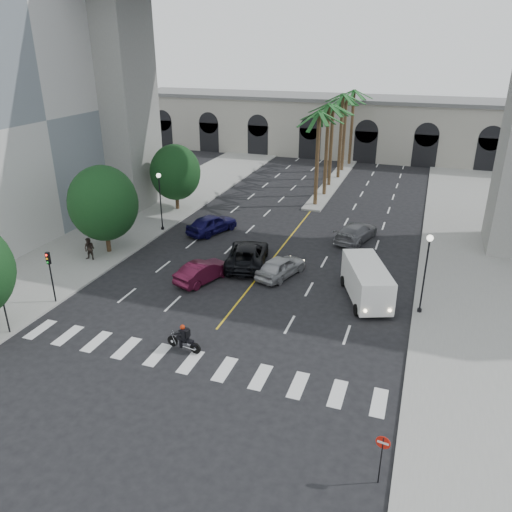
{
  "coord_description": "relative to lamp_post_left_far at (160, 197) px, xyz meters",
  "views": [
    {
      "loc": [
        10.75,
        -21.5,
        15.9
      ],
      "look_at": [
        1.12,
        6.0,
        3.34
      ],
      "focal_mm": 35.0,
      "sensor_mm": 36.0,
      "label": 1
    }
  ],
  "objects": [
    {
      "name": "ground",
      "position": [
        11.4,
        -16.0,
        -3.22
      ],
      "size": [
        140.0,
        140.0,
        0.0
      ],
      "primitive_type": "plane",
      "color": "black",
      "rests_on": "ground"
    },
    {
      "name": "sidewalk_left",
      "position": [
        -3.6,
        -1.0,
        -3.15
      ],
      "size": [
        8.0,
        100.0,
        0.15
      ],
      "primitive_type": "cube",
      "color": "gray",
      "rests_on": "ground"
    },
    {
      "name": "sidewalk_right",
      "position": [
        26.4,
        -1.0,
        -3.15
      ],
      "size": [
        8.0,
        100.0,
        0.15
      ],
      "primitive_type": "cube",
      "color": "gray",
      "rests_on": "ground"
    },
    {
      "name": "median",
      "position": [
        11.4,
        22.0,
        -3.12
      ],
      "size": [
        2.0,
        24.0,
        0.2
      ],
      "primitive_type": "cube",
      "color": "gray",
      "rests_on": "ground"
    },
    {
      "name": "pier_building",
      "position": [
        11.4,
        39.0,
        1.04
      ],
      "size": [
        71.0,
        10.5,
        8.5
      ],
      "color": "#B0AC9E",
      "rests_on": "ground"
    },
    {
      "name": "bridge",
      "position": [
        14.82,
        6.0,
        15.29
      ],
      "size": [
        75.0,
        13.0,
        26.0
      ],
      "color": "gray",
      "rests_on": "ground"
    },
    {
      "name": "palm_a",
      "position": [
        11.4,
        12.0,
        5.88
      ],
      "size": [
        3.2,
        3.2,
        10.3
      ],
      "color": "#47331E",
      "rests_on": "ground"
    },
    {
      "name": "palm_b",
      "position": [
        11.5,
        16.0,
        6.15
      ],
      "size": [
        3.2,
        3.2,
        10.6
      ],
      "color": "#47331E",
      "rests_on": "ground"
    },
    {
      "name": "palm_c",
      "position": [
        11.2,
        20.0,
        5.69
      ],
      "size": [
        3.2,
        3.2,
        10.1
      ],
      "color": "#47331E",
      "rests_on": "ground"
    },
    {
      "name": "palm_d",
      "position": [
        11.55,
        24.0,
        6.43
      ],
      "size": [
        3.2,
        3.2,
        10.9
      ],
      "color": "#47331E",
      "rests_on": "ground"
    },
    {
      "name": "palm_e",
      "position": [
        11.3,
        28.0,
        5.97
      ],
      "size": [
        3.2,
        3.2,
        10.4
      ],
      "color": "#47331E",
      "rests_on": "ground"
    },
    {
      "name": "palm_f",
      "position": [
        11.6,
        32.0,
        6.24
      ],
      "size": [
        3.2,
        3.2,
        10.7
      ],
      "color": "#47331E",
      "rests_on": "ground"
    },
    {
      "name": "street_tree_mid",
      "position": [
        -1.6,
        -6.0,
        0.99
      ],
      "size": [
        5.44,
        5.44,
        7.21
      ],
      "color": "#382616",
      "rests_on": "ground"
    },
    {
      "name": "street_tree_far",
      "position": [
        -1.6,
        6.0,
        0.68
      ],
      "size": [
        5.04,
        5.04,
        6.68
      ],
      "color": "#382616",
      "rests_on": "ground"
    },
    {
      "name": "lamp_post_left_far",
      "position": [
        0.0,
        0.0,
        0.0
      ],
      "size": [
        0.4,
        0.4,
        5.35
      ],
      "color": "black",
      "rests_on": "ground"
    },
    {
      "name": "lamp_post_right",
      "position": [
        22.8,
        -8.0,
        0.0
      ],
      "size": [
        0.4,
        0.4,
        5.35
      ],
      "color": "black",
      "rests_on": "ground"
    },
    {
      "name": "traffic_signal_near",
      "position": [
        0.1,
        -18.5,
        -0.71
      ],
      "size": [
        0.25,
        0.18,
        3.65
      ],
      "color": "black",
      "rests_on": "ground"
    },
    {
      "name": "traffic_signal_far",
      "position": [
        0.1,
        -14.5,
        -0.71
      ],
      "size": [
        0.25,
        0.18,
        3.65
      ],
      "color": "black",
      "rests_on": "ground"
    },
    {
      "name": "motorcycle_rider",
      "position": [
        10.61,
        -16.56,
        -2.5
      ],
      "size": [
        2.21,
        0.63,
        1.6
      ],
      "rotation": [
        0.0,
        0.0,
        -0.16
      ],
      "color": "black",
      "rests_on": "ground"
    },
    {
      "name": "car_a",
      "position": [
        12.9,
        -5.63,
        -2.44
      ],
      "size": [
        3.15,
        4.91,
        1.56
      ],
      "primitive_type": "imported",
      "rotation": [
        0.0,
        0.0,
        2.83
      ],
      "color": "#9B9C9F",
      "rests_on": "ground"
    },
    {
      "name": "car_b",
      "position": [
        7.88,
        -8.2,
        -2.47
      ],
      "size": [
        3.05,
        4.83,
        1.5
      ],
      "primitive_type": "imported",
      "rotation": [
        0.0,
        0.0,
        2.79
      ],
      "color": "#490E24",
      "rests_on": "ground"
    },
    {
      "name": "car_c",
      "position": [
        9.9,
        -4.52,
        -2.36
      ],
      "size": [
        4.14,
        6.66,
        1.72
      ],
      "primitive_type": "imported",
      "rotation": [
        0.0,
        0.0,
        3.36
      ],
      "color": "black",
      "rests_on": "ground"
    },
    {
      "name": "car_d",
      "position": [
        16.99,
        3.39,
        -2.44
      ],
      "size": [
        3.52,
        5.76,
        1.56
      ],
      "primitive_type": "imported",
      "rotation": [
        0.0,
        0.0,
        2.88
      ],
      "color": "slate",
      "rests_on": "ground"
    },
    {
      "name": "car_e",
      "position": [
        4.45,
        1.05,
        -2.36
      ],
      "size": [
        3.75,
        5.44,
        1.72
      ],
      "primitive_type": "imported",
      "rotation": [
        0.0,
        0.0,
        2.76
      ],
      "color": "#120F47",
      "rests_on": "ground"
    },
    {
      "name": "cargo_van",
      "position": [
        19.3,
        -7.27,
        -1.84
      ],
      "size": [
        4.16,
        6.21,
        2.48
      ],
      "rotation": [
        0.0,
        0.0,
        0.38
      ],
      "color": "white",
      "rests_on": "ground"
    },
    {
      "name": "pedestrian_a",
      "position": [
        -4.34,
        -13.66,
        -2.16
      ],
      "size": [
        0.74,
        0.57,
        1.82
      ],
      "primitive_type": "imported",
      "rotation": [
        0.0,
        0.0,
        -0.22
      ],
      "color": "black",
      "rests_on": "sidewalk_left"
    },
    {
      "name": "pedestrian_b",
      "position": [
        -1.93,
        -7.97,
        -2.17
      ],
      "size": [
        0.93,
        0.76,
        1.81
      ],
      "primitive_type": "imported",
      "rotation": [
        0.0,
        0.0,
        0.08
      ],
      "color": "black",
      "rests_on": "sidewalk_left"
    },
    {
      "name": "do_not_enter_sign",
      "position": [
        21.9,
        -22.3,
        -1.54
      ],
      "size": [
        0.57,
        0.11,
        2.32
      ],
      "rotation": [
        0.0,
        0.0,
        -0.14
      ],
      "color": "black",
      "rests_on": "ground"
    }
  ]
}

